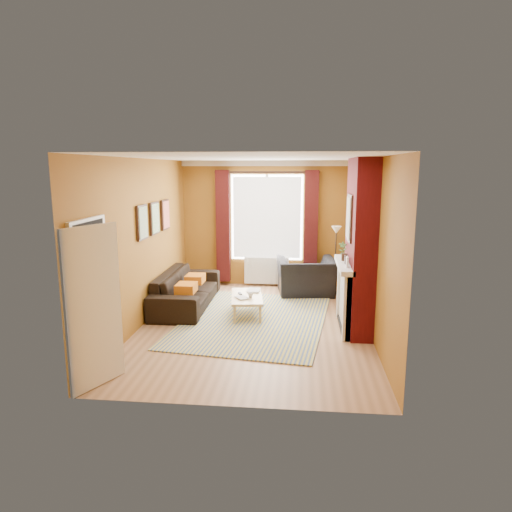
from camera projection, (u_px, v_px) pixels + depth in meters
name	position (u px, v px, depth m)	size (l,w,h in m)	color
ground	(255.00, 324.00, 7.82)	(5.50, 5.50, 0.00)	brown
room_walls	(293.00, 243.00, 7.76)	(3.82, 5.54, 2.83)	brown
striped_rug	(254.00, 320.00, 8.01)	(2.82, 3.62, 0.02)	#314E87
sofa	(187.00, 289.00, 8.82)	(2.32, 0.91, 0.68)	black
armchair	(306.00, 277.00, 9.62)	(1.19, 1.04, 0.77)	black
coffee_table	(247.00, 298.00, 8.27)	(0.70, 1.16, 0.37)	tan
wicker_stool	(289.00, 284.00, 9.57)	(0.49, 0.49, 0.48)	#9D7044
floor_lamp	(336.00, 241.00, 9.54)	(0.26, 0.26, 1.45)	black
book_a	(237.00, 298.00, 8.03)	(0.18, 0.25, 0.02)	#999999
book_b	(248.00, 290.00, 8.59)	(0.23, 0.31, 0.02)	#999999
mug	(250.00, 295.00, 8.13)	(0.10, 0.10, 0.09)	#999999
tv_remote	(240.00, 293.00, 8.36)	(0.10, 0.16, 0.02)	#232325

